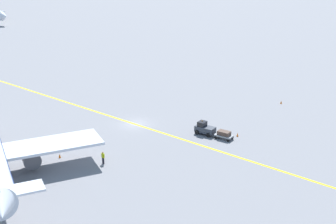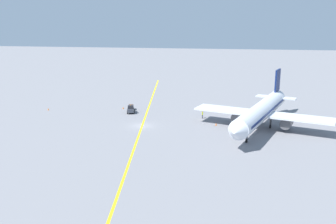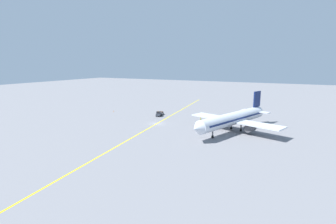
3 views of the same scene
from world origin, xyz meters
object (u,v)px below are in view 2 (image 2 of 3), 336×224
Objects in this scene: baggage_cart_trailing at (131,107)px; traffic_cone_near_nose at (216,124)px; traffic_cone_by_wingtip at (48,109)px; airplane_at_gate at (262,111)px; traffic_cone_mid_apron at (123,108)px; ground_crew_worker at (202,114)px; baggage_tug_dark at (131,109)px.

traffic_cone_near_nose is (-21.16, 10.86, -0.49)m from baggage_cart_trailing.
baggage_cart_trailing is at bearing -169.84° from traffic_cone_by_wingtip.
airplane_at_gate is at bearing 170.33° from traffic_cone_by_wingtip.
traffic_cone_by_wingtip is (17.71, 4.33, 0.00)m from traffic_cone_mid_apron.
airplane_at_gate is 14.36m from ground_crew_worker.
baggage_cart_trailing is at bearing -21.85° from airplane_at_gate.
airplane_at_gate is 20.62× the size of ground_crew_worker.
airplane_at_gate is 12.18× the size of baggage_cart_trailing.
ground_crew_worker is 3.05× the size of traffic_cone_by_wingtip.
traffic_cone_mid_apron is (2.97, -3.97, -0.63)m from baggage_tug_dark.
traffic_cone_mid_apron is 18.23m from traffic_cone_by_wingtip.
baggage_tug_dark is at bearing -7.29° from ground_crew_worker.
traffic_cone_by_wingtip is at bearing 13.73° from traffic_cone_mid_apron.
baggage_tug_dark reaches higher than traffic_cone_by_wingtip.
traffic_cone_by_wingtip is (50.20, -8.56, -3.43)m from airplane_at_gate.
baggage_tug_dark is 5.92× the size of traffic_cone_mid_apron.
traffic_cone_by_wingtip is (20.68, 0.36, -0.63)m from baggage_tug_dark.
baggage_tug_dark is at bearing 126.77° from traffic_cone_mid_apron.
airplane_at_gate is 9.80m from traffic_cone_near_nose.
traffic_cone_by_wingtip is at bearing 1.00° from baggage_tug_dark.
baggage_tug_dark is 17.29m from ground_crew_worker.
baggage_cart_trailing is 5.17× the size of traffic_cone_by_wingtip.
ground_crew_worker is (-17.15, 2.19, 0.01)m from baggage_tug_dark.
baggage_tug_dark is 1.14× the size of baggage_cart_trailing.
ground_crew_worker reaches higher than baggage_cart_trailing.
traffic_cone_by_wingtip is (37.83, -1.84, -0.63)m from ground_crew_worker.
baggage_tug_dark reaches higher than baggage_cart_trailing.
baggage_tug_dark is 21.82m from traffic_cone_near_nose.
airplane_at_gate is at bearing 172.07° from traffic_cone_near_nose.
traffic_cone_by_wingtip is (41.11, -7.29, 0.00)m from traffic_cone_near_nose.
traffic_cone_mid_apron is 1.00× the size of traffic_cone_by_wingtip.
traffic_cone_mid_apron is at bearing -21.63° from airplane_at_gate.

